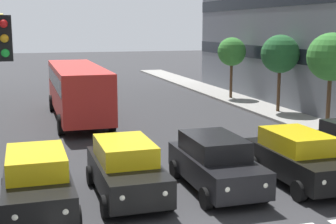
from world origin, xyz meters
The scene contains 8 objects.
car_1 centered at (-4.33, -4.38, 0.89)m, with size 2.02×4.44×1.72m.
car_2 centered at (-1.46, -4.62, 0.89)m, with size 2.02×4.44×1.72m.
car_3 centered at (1.39, -4.83, 0.89)m, with size 2.02×4.44×1.72m.
car_4 centered at (4.02, -4.31, 0.89)m, with size 2.02×4.44×1.72m.
bus_behind_traffic centered at (1.39, -17.73, 1.86)m, with size 2.78×10.50×3.00m.
street_tree_1 centered at (-9.96, -10.75, 3.70)m, with size 2.32×2.32×4.73m.
street_tree_2 centered at (-10.29, -16.07, 3.55)m, with size 2.25×2.25×4.54m.
street_tree_3 centered at (-9.87, -21.96, 3.39)m, with size 2.00×2.00×4.26m.
Camera 1 is at (4.24, 8.88, 5.14)m, focal length 50.83 mm.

